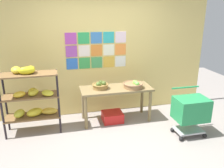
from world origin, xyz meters
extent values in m
plane|color=gray|center=(0.00, 0.00, 0.00)|extent=(9.26, 9.26, 0.00)
cube|color=#E4CA71|center=(0.00, 1.66, 1.36)|extent=(4.72, 0.06, 2.72)
cube|color=#AB42AE|center=(-0.60, 1.62, 1.63)|extent=(0.23, 0.01, 0.23)
cube|color=green|center=(-0.34, 1.62, 1.63)|extent=(0.23, 0.01, 0.23)
cube|color=#3B7AC4|center=(-0.08, 1.62, 1.63)|extent=(0.23, 0.01, 0.23)
cube|color=#2DAEB0|center=(0.17, 1.62, 1.63)|extent=(0.23, 0.01, 0.23)
cube|color=silver|center=(0.43, 1.62, 1.63)|extent=(0.23, 0.01, 0.23)
cube|color=purple|center=(-0.60, 1.62, 1.38)|extent=(0.23, 0.01, 0.23)
cube|color=white|center=(-0.34, 1.62, 1.38)|extent=(0.23, 0.01, 0.23)
cube|color=orange|center=(-0.08, 1.62, 1.38)|extent=(0.23, 0.01, 0.23)
cube|color=white|center=(0.17, 1.62, 1.38)|extent=(0.23, 0.01, 0.23)
cube|color=#F98D3C|center=(0.43, 1.62, 1.38)|extent=(0.23, 0.01, 0.23)
cube|color=blue|center=(-0.60, 1.62, 1.12)|extent=(0.23, 0.01, 0.23)
cube|color=green|center=(-0.34, 1.62, 1.12)|extent=(0.23, 0.01, 0.23)
cube|color=#419A58|center=(-0.08, 1.62, 1.12)|extent=(0.23, 0.01, 0.23)
cube|color=gold|center=(0.17, 1.62, 1.12)|extent=(0.23, 0.01, 0.23)
cube|color=silver|center=(0.43, 1.62, 1.12)|extent=(0.23, 0.01, 0.23)
cylinder|color=black|center=(-1.86, 0.87, 0.56)|extent=(0.04, 0.04, 1.12)
cylinder|color=black|center=(-0.92, 0.87, 0.56)|extent=(0.04, 0.04, 1.12)
cylinder|color=black|center=(-1.86, 1.22, 0.56)|extent=(0.04, 0.04, 1.12)
cylinder|color=black|center=(-0.92, 1.22, 0.56)|extent=(0.04, 0.04, 1.12)
cube|color=brown|center=(-1.39, 1.04, 0.31)|extent=(0.98, 0.38, 0.03)
ellipsoid|color=yellow|center=(-1.36, 1.02, 0.40)|extent=(0.34, 0.29, 0.15)
ellipsoid|color=yellow|center=(-1.10, 1.04, 0.38)|extent=(0.32, 0.21, 0.12)
ellipsoid|color=yellow|center=(-1.62, 1.02, 0.40)|extent=(0.24, 0.26, 0.15)
cube|color=brown|center=(-1.39, 1.04, 0.71)|extent=(0.98, 0.38, 0.02)
ellipsoid|color=yellow|center=(-1.10, 0.94, 0.78)|extent=(0.27, 0.25, 0.11)
ellipsoid|color=yellow|center=(-1.34, 1.01, 0.78)|extent=(0.24, 0.25, 0.11)
ellipsoid|color=yellow|center=(-1.35, 1.06, 0.78)|extent=(0.17, 0.26, 0.12)
ellipsoid|color=yellow|center=(-1.57, 0.98, 0.78)|extent=(0.25, 0.21, 0.11)
cube|color=brown|center=(-1.39, 1.04, 1.11)|extent=(0.98, 0.38, 0.02)
ellipsoid|color=yellow|center=(-1.59, 1.10, 1.19)|extent=(0.23, 0.26, 0.12)
ellipsoid|color=yellow|center=(-1.41, 1.00, 1.19)|extent=(0.28, 0.15, 0.13)
ellipsoid|color=yellow|center=(-1.35, 1.06, 1.19)|extent=(0.17, 0.25, 0.13)
cube|color=olive|center=(0.21, 1.14, 0.68)|extent=(1.41, 0.57, 0.04)
cylinder|color=olive|center=(-0.44, 0.91, 0.33)|extent=(0.06, 0.06, 0.66)
cylinder|color=olive|center=(0.85, 0.91, 0.33)|extent=(0.06, 0.06, 0.66)
cylinder|color=olive|center=(-0.44, 1.36, 0.33)|extent=(0.06, 0.06, 0.66)
cylinder|color=olive|center=(0.85, 1.36, 0.33)|extent=(0.06, 0.06, 0.66)
cylinder|color=olive|center=(0.53, 1.05, 0.75)|extent=(0.36, 0.36, 0.09)
torus|color=#946A49|center=(0.53, 1.05, 0.80)|extent=(0.39, 0.39, 0.03)
sphere|color=#6BBF4A|center=(0.58, 0.95, 0.81)|extent=(0.09, 0.09, 0.09)
sphere|color=#71AA49|center=(0.58, 1.02, 0.81)|extent=(0.09, 0.09, 0.09)
sphere|color=#73B23F|center=(0.56, 1.05, 0.82)|extent=(0.09, 0.09, 0.09)
sphere|color=#6BB946|center=(0.57, 1.03, 0.81)|extent=(0.08, 0.08, 0.08)
cylinder|color=olive|center=(-0.11, 1.15, 0.75)|extent=(0.28, 0.28, 0.09)
torus|color=olive|center=(-0.11, 1.15, 0.79)|extent=(0.31, 0.31, 0.03)
sphere|color=#4D6227|center=(-0.04, 1.13, 0.81)|extent=(0.09, 0.09, 0.09)
sphere|color=#4F5A32|center=(-0.05, 1.21, 0.80)|extent=(0.08, 0.08, 0.08)
sphere|color=#4B6721|center=(-0.13, 1.10, 0.80)|extent=(0.07, 0.07, 0.07)
sphere|color=#516D2C|center=(-0.16, 1.10, 0.81)|extent=(0.09, 0.09, 0.09)
sphere|color=#435923|center=(-0.09, 1.20, 0.81)|extent=(0.09, 0.09, 0.09)
cube|color=red|center=(0.13, 1.10, 0.10)|extent=(0.40, 0.36, 0.19)
sphere|color=black|center=(1.11, 0.09, 0.04)|extent=(0.08, 0.08, 0.08)
sphere|color=black|center=(1.57, 0.09, 0.04)|extent=(0.08, 0.08, 0.08)
sphere|color=black|center=(1.11, 0.41, 0.04)|extent=(0.08, 0.08, 0.08)
sphere|color=black|center=(1.57, 0.41, 0.04)|extent=(0.08, 0.08, 0.08)
cube|color=#A5A8AD|center=(1.34, 0.25, 0.10)|extent=(0.48, 0.34, 0.03)
cube|color=#248C4D|center=(1.34, 0.25, 0.51)|extent=(0.56, 0.42, 0.40)
cylinder|color=#248C4D|center=(1.34, 0.49, 0.83)|extent=(0.53, 0.03, 0.03)
camera|label=1|loc=(-0.89, -3.05, 2.20)|focal=37.13mm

